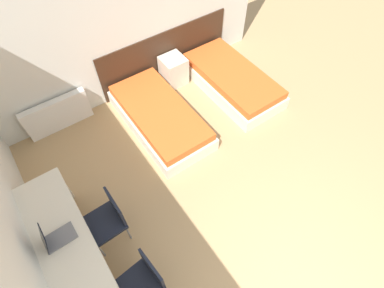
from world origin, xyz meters
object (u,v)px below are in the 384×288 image
(bed_near_door, at_px, (232,80))
(laptop, at_px, (54,238))
(chair_near_laptop, at_px, (108,219))
(chair_near_notebook, at_px, (143,282))
(bed_near_window, at_px, (160,117))
(nightstand, at_px, (174,70))

(bed_near_door, bearing_deg, laptop, -160.02)
(chair_near_laptop, bearing_deg, laptop, -176.19)
(chair_near_notebook, distance_m, laptop, 1.05)
(bed_near_door, relative_size, chair_near_notebook, 2.34)
(bed_near_window, xyz_separation_m, nightstand, (0.78, 0.77, 0.08))
(bed_near_door, xyz_separation_m, chair_near_notebook, (-3.04, -2.13, 0.28))
(chair_near_laptop, bearing_deg, chair_near_notebook, -91.25)
(nightstand, bearing_deg, chair_near_notebook, -128.00)
(bed_near_door, height_order, nightstand, nightstand)
(nightstand, bearing_deg, bed_near_window, -135.21)
(nightstand, distance_m, chair_near_laptop, 3.05)
(bed_near_window, xyz_separation_m, laptop, (-2.04, -1.30, 0.64))
(chair_near_laptop, bearing_deg, bed_near_window, 38.95)
(bed_near_window, height_order, laptop, laptop)
(nightstand, relative_size, chair_near_notebook, 0.64)
(bed_near_door, relative_size, chair_near_laptop, 2.34)
(chair_near_laptop, xyz_separation_m, laptop, (-0.55, -0.05, 0.36))
(bed_near_window, height_order, bed_near_door, same)
(bed_near_door, height_order, laptop, laptop)
(bed_near_window, relative_size, bed_near_door, 1.00)
(nightstand, xyz_separation_m, chair_near_notebook, (-2.26, -2.90, 0.20))
(bed_near_window, xyz_separation_m, bed_near_door, (1.55, 0.00, 0.00))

